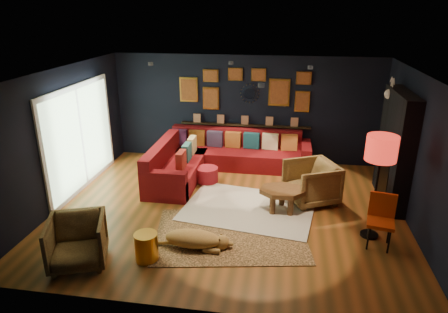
# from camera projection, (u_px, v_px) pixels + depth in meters

# --- Properties ---
(floor) EXTENTS (6.50, 6.50, 0.00)m
(floor) POSITION_uv_depth(u_px,v_px,m) (229.00, 209.00, 7.67)
(floor) COLOR #955121
(floor) RESTS_ON ground
(room_walls) EXTENTS (6.50, 6.50, 6.50)m
(room_walls) POSITION_uv_depth(u_px,v_px,m) (229.00, 130.00, 7.11)
(room_walls) COLOR black
(room_walls) RESTS_ON ground
(sectional) EXTENTS (3.41, 2.69, 0.86)m
(sectional) POSITION_uv_depth(u_px,v_px,m) (214.00, 159.00, 9.32)
(sectional) COLOR maroon
(sectional) RESTS_ON ground
(ledge) EXTENTS (3.20, 0.12, 0.04)m
(ledge) POSITION_uv_depth(u_px,v_px,m) (245.00, 125.00, 9.82)
(ledge) COLOR black
(ledge) RESTS_ON room_walls
(gallery_wall) EXTENTS (3.15, 0.04, 1.02)m
(gallery_wall) POSITION_uv_depth(u_px,v_px,m) (245.00, 89.00, 9.55)
(gallery_wall) COLOR gold
(gallery_wall) RESTS_ON room_walls
(sunburst_mirror) EXTENTS (0.47, 0.16, 0.47)m
(sunburst_mirror) POSITION_uv_depth(u_px,v_px,m) (250.00, 94.00, 9.57)
(sunburst_mirror) COLOR silver
(sunburst_mirror) RESTS_ON room_walls
(fireplace) EXTENTS (0.31, 1.60, 2.20)m
(fireplace) POSITION_uv_depth(u_px,v_px,m) (394.00, 152.00, 7.69)
(fireplace) COLOR black
(fireplace) RESTS_ON ground
(deer_head) EXTENTS (0.50, 0.28, 0.45)m
(deer_head) POSITION_uv_depth(u_px,v_px,m) (399.00, 94.00, 7.78)
(deer_head) COLOR white
(deer_head) RESTS_ON fireplace
(sliding_door) EXTENTS (0.06, 2.80, 2.20)m
(sliding_door) POSITION_uv_depth(u_px,v_px,m) (81.00, 137.00, 8.31)
(sliding_door) COLOR white
(sliding_door) RESTS_ON ground
(ceiling_spots) EXTENTS (3.30, 2.50, 0.06)m
(ceiling_spots) POSITION_uv_depth(u_px,v_px,m) (235.00, 69.00, 7.51)
(ceiling_spots) COLOR black
(ceiling_spots) RESTS_ON room_walls
(shag_rug) EXTENTS (2.65, 2.10, 0.03)m
(shag_rug) POSITION_uv_depth(u_px,v_px,m) (249.00, 208.00, 7.67)
(shag_rug) COLOR beige
(shag_rug) RESTS_ON ground
(leopard_rug) EXTENTS (2.80, 2.22, 0.01)m
(leopard_rug) POSITION_uv_depth(u_px,v_px,m) (230.00, 234.00, 6.81)
(leopard_rug) COLOR tan
(leopard_rug) RESTS_ON ground
(coffee_table) EXTENTS (0.91, 0.70, 0.44)m
(coffee_table) POSITION_uv_depth(u_px,v_px,m) (282.00, 193.00, 7.46)
(coffee_table) COLOR brown
(coffee_table) RESTS_ON shag_rug
(pouf) EXTENTS (0.48, 0.48, 0.32)m
(pouf) POSITION_uv_depth(u_px,v_px,m) (207.00, 174.00, 8.78)
(pouf) COLOR maroon
(pouf) RESTS_ON shag_rug
(armchair_left) EXTENTS (1.02, 0.99, 0.83)m
(armchair_left) POSITION_uv_depth(u_px,v_px,m) (77.00, 240.00, 5.92)
(armchair_left) COLOR tan
(armchair_left) RESTS_ON ground
(armchair_right) EXTENTS (1.13, 1.16, 0.91)m
(armchair_right) POSITION_uv_depth(u_px,v_px,m) (311.00, 181.00, 7.82)
(armchair_right) COLOR tan
(armchair_right) RESTS_ON ground
(gold_stool) EXTENTS (0.36, 0.36, 0.45)m
(gold_stool) POSITION_uv_depth(u_px,v_px,m) (146.00, 247.00, 6.08)
(gold_stool) COLOR gold
(gold_stool) RESTS_ON ground
(orange_chair) EXTENTS (0.49, 0.49, 0.88)m
(orange_chair) POSITION_uv_depth(u_px,v_px,m) (381.00, 216.00, 6.38)
(orange_chair) COLOR black
(orange_chair) RESTS_ON ground
(floor_lamp) EXTENTS (0.49, 0.49, 1.78)m
(floor_lamp) POSITION_uv_depth(u_px,v_px,m) (381.00, 152.00, 6.26)
(floor_lamp) COLOR black
(floor_lamp) RESTS_ON ground
(dog) EXTENTS (1.26, 0.63, 0.40)m
(dog) POSITION_uv_depth(u_px,v_px,m) (193.00, 236.00, 6.40)
(dog) COLOR tan
(dog) RESTS_ON leopard_rug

